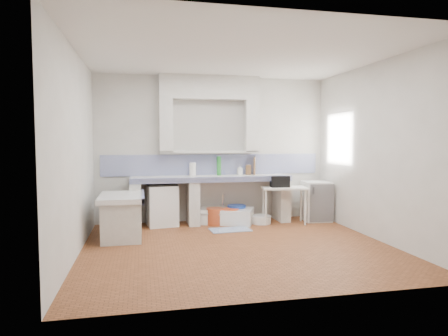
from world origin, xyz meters
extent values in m
plane|color=brown|center=(0.00, 0.00, 0.00)|extent=(4.50, 4.50, 0.00)
plane|color=silver|center=(0.00, 0.00, 2.80)|extent=(4.50, 4.50, 0.00)
plane|color=silver|center=(0.00, 2.00, 1.40)|extent=(4.50, 0.00, 4.50)
plane|color=silver|center=(0.00, -2.00, 1.40)|extent=(4.50, 0.00, 4.50)
plane|color=silver|center=(-2.25, 0.00, 1.40)|extent=(0.00, 4.50, 4.50)
plane|color=silver|center=(2.25, 0.00, 1.40)|extent=(0.00, 4.50, 4.50)
cube|color=silver|center=(-0.10, 1.88, 2.58)|extent=(1.90, 0.25, 0.45)
cube|color=#381E11|center=(2.42, 1.20, 1.60)|extent=(0.35, 0.86, 1.06)
cube|color=white|center=(2.28, 1.20, 1.98)|extent=(0.01, 0.84, 0.24)
cube|color=white|center=(-0.10, 1.70, 0.86)|extent=(3.00, 0.60, 0.08)
cube|color=navy|center=(-0.10, 1.42, 0.86)|extent=(3.00, 0.04, 0.10)
cube|color=silver|center=(-1.50, 1.70, 0.41)|extent=(0.20, 0.55, 0.82)
cube|color=silver|center=(-0.45, 1.70, 0.41)|extent=(0.20, 0.55, 0.82)
cube|color=silver|center=(1.30, 1.70, 0.41)|extent=(0.20, 0.55, 0.82)
cube|color=white|center=(-1.70, 0.90, 0.66)|extent=(0.70, 1.10, 0.08)
cube|color=silver|center=(-1.70, 0.90, 0.31)|extent=(0.60, 1.00, 0.62)
cube|color=navy|center=(-1.37, 0.90, 0.66)|extent=(0.04, 1.10, 0.10)
cube|color=navy|center=(0.00, 1.99, 1.10)|extent=(4.27, 0.03, 0.40)
cube|color=white|center=(-1.03, 1.70, 0.37)|extent=(0.59, 0.58, 0.75)
cube|color=white|center=(0.16, 1.67, 0.13)|extent=(1.19, 0.94, 0.25)
cube|color=white|center=(1.25, 1.42, 0.35)|extent=(0.90, 0.61, 0.04)
cube|color=white|center=(1.96, 1.53, 0.38)|extent=(0.54, 0.54, 0.77)
cylinder|color=#B14621|center=(-0.05, 1.58, 0.15)|extent=(0.33, 0.33, 0.31)
cylinder|color=#DC4818|center=(0.23, 1.52, 0.15)|extent=(0.38, 0.38, 0.30)
cylinder|color=blue|center=(0.39, 1.69, 0.17)|extent=(0.45, 0.45, 0.33)
cylinder|color=white|center=(0.82, 1.49, 0.07)|extent=(0.50, 0.50, 0.15)
cylinder|color=silver|center=(-0.02, 1.85, 0.14)|extent=(0.10, 0.10, 0.29)
cylinder|color=silver|center=(0.28, 1.85, 0.15)|extent=(0.09, 0.09, 0.29)
cube|color=black|center=(1.16, 1.41, 0.80)|extent=(0.35, 0.21, 0.21)
cylinder|color=#237B2B|center=(0.08, 1.84, 1.08)|extent=(0.09, 0.09, 0.37)
cylinder|color=#237B2B|center=(0.08, 1.85, 1.06)|extent=(0.08, 0.08, 0.32)
cube|color=olive|center=(0.67, 1.85, 1.00)|extent=(0.10, 0.08, 0.19)
cube|color=olive|center=(0.79, 1.85, 1.07)|extent=(0.11, 0.24, 0.34)
cylinder|color=white|center=(-0.43, 1.85, 1.02)|extent=(0.13, 0.13, 0.25)
imported|color=white|center=(0.49, 1.85, 1.00)|extent=(0.10, 0.10, 0.20)
cube|color=#364C86|center=(0.12, 1.07, 0.01)|extent=(0.73, 0.45, 0.01)
camera|label=1|loc=(-1.38, -5.55, 1.57)|focal=31.43mm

